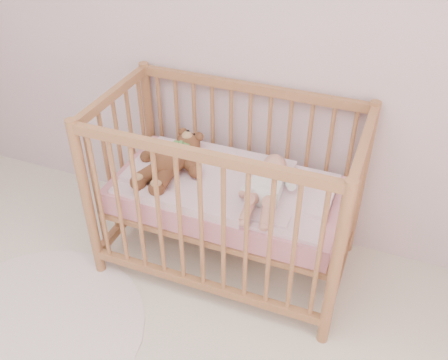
% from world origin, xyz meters
% --- Properties ---
extents(wall_back, '(4.00, 0.02, 2.70)m').
position_xyz_m(wall_back, '(0.00, 2.00, 1.35)').
color(wall_back, beige).
rests_on(wall_back, floor).
extents(crib, '(1.36, 0.76, 1.00)m').
position_xyz_m(crib, '(0.18, 1.60, 0.50)').
color(crib, '#A06C43').
rests_on(crib, floor).
extents(mattress, '(1.22, 0.62, 0.13)m').
position_xyz_m(mattress, '(0.18, 1.60, 0.49)').
color(mattress, pink).
rests_on(mattress, crib).
extents(blanket, '(1.10, 0.58, 0.06)m').
position_xyz_m(blanket, '(0.18, 1.60, 0.56)').
color(blanket, '#EEA4BE').
rests_on(blanket, mattress).
extents(baby, '(0.32, 0.59, 0.14)m').
position_xyz_m(baby, '(0.40, 1.58, 0.64)').
color(baby, white).
rests_on(baby, blanket).
extents(teddy_bear, '(0.45, 0.59, 0.15)m').
position_xyz_m(teddy_bear, '(-0.14, 1.58, 0.65)').
color(teddy_bear, brown).
rests_on(teddy_bear, blanket).
extents(rug, '(1.16, 1.16, 0.01)m').
position_xyz_m(rug, '(-0.57, 0.75, 0.01)').
color(rug, beige).
rests_on(rug, floor).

